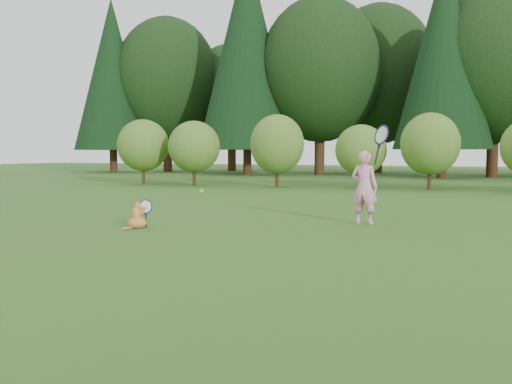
% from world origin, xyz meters
% --- Properties ---
extents(ground, '(100.00, 100.00, 0.00)m').
position_xyz_m(ground, '(0.00, 0.00, 0.00)').
color(ground, '#235818').
rests_on(ground, ground).
extents(shrub_row, '(28.00, 3.00, 2.80)m').
position_xyz_m(shrub_row, '(0.00, 13.00, 1.40)').
color(shrub_row, '#467022').
rests_on(shrub_row, ground).
extents(woodland_backdrop, '(48.00, 10.00, 15.00)m').
position_xyz_m(woodland_backdrop, '(0.00, 23.00, 7.50)').
color(woodland_backdrop, black).
rests_on(woodland_backdrop, ground).
extents(child, '(0.81, 0.55, 2.05)m').
position_xyz_m(child, '(1.47, 2.93, 0.72)').
color(child, '#FB96C7').
rests_on(child, ground).
extents(cat, '(0.48, 0.75, 0.63)m').
position_xyz_m(cat, '(-2.04, 0.65, 0.24)').
color(cat, orange).
rests_on(cat, ground).
extents(tennis_ball, '(0.07, 0.07, 0.07)m').
position_xyz_m(tennis_ball, '(-1.02, 1.14, 0.66)').
color(tennis_ball, '#9BC817').
rests_on(tennis_ball, ground).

